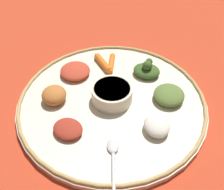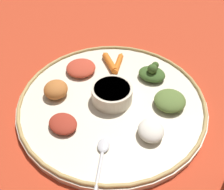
# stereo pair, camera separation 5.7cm
# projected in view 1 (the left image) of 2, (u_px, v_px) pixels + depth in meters

# --- Properties ---
(ground_plane) EXTENTS (2.40, 2.40, 0.00)m
(ground_plane) POSITION_uv_depth(u_px,v_px,m) (112.00, 104.00, 0.59)
(ground_plane) COLOR #B7381E
(platter) EXTENTS (0.43, 0.43, 0.01)m
(platter) POSITION_uv_depth(u_px,v_px,m) (112.00, 102.00, 0.58)
(platter) COLOR beige
(platter) RESTS_ON ground_plane
(platter_rim) EXTENTS (0.43, 0.43, 0.01)m
(platter_rim) POSITION_uv_depth(u_px,v_px,m) (112.00, 99.00, 0.58)
(platter_rim) COLOR tan
(platter_rim) RESTS_ON platter
(center_bowl) EXTENTS (0.09, 0.09, 0.04)m
(center_bowl) POSITION_uv_depth(u_px,v_px,m) (112.00, 93.00, 0.57)
(center_bowl) COLOR beige
(center_bowl) RESTS_ON platter
(spoon) EXTENTS (0.17, 0.07, 0.01)m
(spoon) POSITION_uv_depth(u_px,v_px,m) (113.00, 165.00, 0.46)
(spoon) COLOR silver
(spoon) RESTS_ON platter
(greens_pile) EXTENTS (0.06, 0.07, 0.04)m
(greens_pile) POSITION_uv_depth(u_px,v_px,m) (147.00, 70.00, 0.63)
(greens_pile) COLOR #385623
(greens_pile) RESTS_ON platter
(carrot_near_spoon) EXTENTS (0.09, 0.03, 0.01)m
(carrot_near_spoon) POSITION_uv_depth(u_px,v_px,m) (112.00, 62.00, 0.67)
(carrot_near_spoon) COLOR orange
(carrot_near_spoon) RESTS_ON platter
(carrot_outer) EXTENTS (0.07, 0.07, 0.02)m
(carrot_outer) POSITION_uv_depth(u_px,v_px,m) (102.00, 62.00, 0.67)
(carrot_outer) COLOR orange
(carrot_outer) RESTS_ON platter
(mound_rice_white) EXTENTS (0.08, 0.07, 0.03)m
(mound_rice_white) POSITION_uv_depth(u_px,v_px,m) (157.00, 126.00, 0.51)
(mound_rice_white) COLOR silver
(mound_rice_white) RESTS_ON platter
(mound_collards) EXTENTS (0.09, 0.08, 0.03)m
(mound_collards) POSITION_uv_depth(u_px,v_px,m) (169.00, 95.00, 0.57)
(mound_collards) COLOR #567033
(mound_collards) RESTS_ON platter
(mound_beet) EXTENTS (0.07, 0.08, 0.02)m
(mound_beet) POSITION_uv_depth(u_px,v_px,m) (68.00, 129.00, 0.51)
(mound_beet) COLOR maroon
(mound_beet) RESTS_ON platter
(mound_chickpea) EXTENTS (0.08, 0.08, 0.03)m
(mound_chickpea) POSITION_uv_depth(u_px,v_px,m) (54.00, 95.00, 0.57)
(mound_chickpea) COLOR #B2662D
(mound_chickpea) RESTS_ON platter
(mound_berbere_red) EXTENTS (0.11, 0.11, 0.02)m
(mound_berbere_red) POSITION_uv_depth(u_px,v_px,m) (75.00, 71.00, 0.64)
(mound_berbere_red) COLOR #B73D28
(mound_berbere_red) RESTS_ON platter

